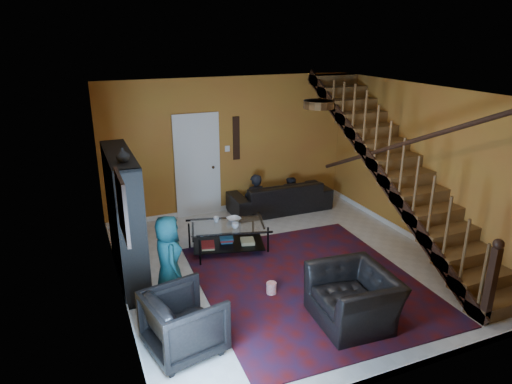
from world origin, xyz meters
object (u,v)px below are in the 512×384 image
(sofa, at_px, (280,196))
(coffee_table, at_px, (228,236))
(bookshelf, at_px, (126,220))
(armchair_left, at_px, (184,322))
(armchair_right, at_px, (353,297))

(sofa, relative_size, coffee_table, 1.52)
(bookshelf, distance_m, armchair_left, 2.12)
(coffee_table, bearing_deg, armchair_left, -120.50)
(sofa, bearing_deg, bookshelf, 26.92)
(armchair_left, distance_m, armchair_right, 2.20)
(armchair_left, xyz_separation_m, coffee_table, (1.35, 2.29, -0.10))
(sofa, distance_m, coffee_table, 2.18)
(armchair_left, bearing_deg, armchair_right, -108.98)
(armchair_left, bearing_deg, coffee_table, -42.28)
(sofa, xyz_separation_m, armchair_right, (-0.83, -3.98, 0.04))
(sofa, height_order, armchair_left, armchair_left)
(sofa, bearing_deg, armchair_right, 78.33)
(armchair_left, xyz_separation_m, armchair_right, (2.18, -0.28, -0.03))
(bookshelf, xyz_separation_m, coffee_table, (1.71, 0.29, -0.68))
(bookshelf, distance_m, coffee_table, 1.86)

